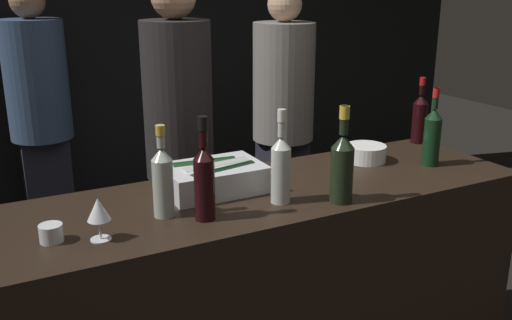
% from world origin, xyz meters
% --- Properties ---
extents(wall_back_chalkboard, '(6.40, 0.06, 2.80)m').
position_xyz_m(wall_back_chalkboard, '(0.00, 2.70, 1.40)').
color(wall_back_chalkboard, black).
rests_on(wall_back_chalkboard, ground_plane).
extents(bar_counter, '(2.22, 0.65, 0.99)m').
position_xyz_m(bar_counter, '(0.00, 0.32, 0.50)').
color(bar_counter, black).
rests_on(bar_counter, ground_plane).
extents(ice_bin_with_bottles, '(0.38, 0.26, 0.11)m').
position_xyz_m(ice_bin_with_bottles, '(-0.15, 0.42, 1.05)').
color(ice_bin_with_bottles, silver).
rests_on(ice_bin_with_bottles, bar_counter).
extents(bowl_white, '(0.18, 0.18, 0.07)m').
position_xyz_m(bowl_white, '(0.61, 0.45, 1.03)').
color(bowl_white, white).
rests_on(bowl_white, bar_counter).
extents(wine_glass, '(0.07, 0.07, 0.14)m').
position_xyz_m(wine_glass, '(-0.65, 0.17, 1.09)').
color(wine_glass, silver).
rests_on(wine_glass, bar_counter).
extents(candle_votive, '(0.07, 0.07, 0.06)m').
position_xyz_m(candle_votive, '(-0.79, 0.23, 1.02)').
color(candle_votive, silver).
rests_on(candle_votive, bar_counter).
extents(red_wine_bottle_black_foil, '(0.07, 0.07, 0.36)m').
position_xyz_m(red_wine_bottle_black_foil, '(-0.29, 0.17, 1.14)').
color(red_wine_bottle_black_foil, black).
rests_on(red_wine_bottle_black_foil, bar_counter).
extents(rose_wine_bottle, '(0.07, 0.07, 0.33)m').
position_xyz_m(rose_wine_bottle, '(-0.41, 0.27, 1.13)').
color(rose_wine_bottle, '#9EA899').
rests_on(rose_wine_bottle, bar_counter).
extents(champagne_bottle, '(0.09, 0.09, 0.36)m').
position_xyz_m(champagne_bottle, '(0.22, 0.09, 1.14)').
color(champagne_bottle, black).
rests_on(champagne_bottle, bar_counter).
extents(white_wine_bottle, '(0.07, 0.07, 0.35)m').
position_xyz_m(white_wine_bottle, '(0.02, 0.19, 1.13)').
color(white_wine_bottle, '#B2B7AD').
rests_on(white_wine_bottle, bar_counter).
extents(red_wine_bottle_tall, '(0.07, 0.07, 0.33)m').
position_xyz_m(red_wine_bottle_tall, '(1.04, 0.58, 1.13)').
color(red_wine_bottle_tall, black).
rests_on(red_wine_bottle_tall, bar_counter).
extents(red_wine_bottle_burgundy, '(0.07, 0.07, 0.35)m').
position_xyz_m(red_wine_bottle_burgundy, '(0.83, 0.27, 1.13)').
color(red_wine_bottle_burgundy, black).
rests_on(red_wine_bottle_burgundy, bar_counter).
extents(person_in_hoodie, '(0.34, 0.34, 1.82)m').
position_xyz_m(person_in_hoodie, '(-0.06, 1.07, 1.02)').
color(person_in_hoodie, black).
rests_on(person_in_hoodie, ground_plane).
extents(person_blond_tee, '(0.38, 0.38, 1.77)m').
position_xyz_m(person_blond_tee, '(-0.56, 2.25, 0.98)').
color(person_blond_tee, black).
rests_on(person_blond_tee, ground_plane).
extents(person_grey_polo, '(0.39, 0.39, 1.75)m').
position_xyz_m(person_grey_polo, '(0.82, 1.56, 0.97)').
color(person_grey_polo, black).
rests_on(person_grey_polo, ground_plane).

